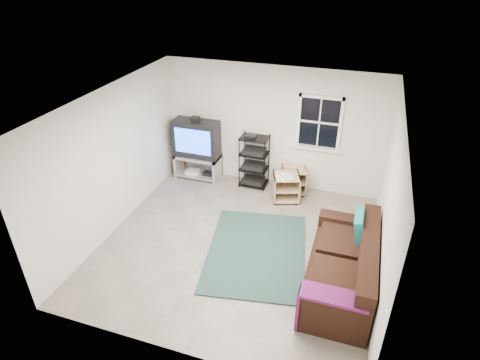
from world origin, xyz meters
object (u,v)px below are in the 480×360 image
(side_table_left, at_px, (293,179))
(side_table_right, at_px, (286,185))
(sofa, at_px, (344,269))
(av_rack, at_px, (254,164))
(tv_unit, at_px, (197,145))

(side_table_left, distance_m, side_table_right, 0.36)
(side_table_right, bearing_deg, sofa, -57.74)
(side_table_right, xyz_separation_m, sofa, (1.38, -2.18, 0.01))
(av_rack, height_order, side_table_left, av_rack)
(tv_unit, height_order, av_rack, tv_unit)
(tv_unit, xyz_separation_m, sofa, (3.45, -2.48, -0.45))
(side_table_left, bearing_deg, tv_unit, -178.74)
(tv_unit, distance_m, side_table_left, 2.22)
(side_table_right, height_order, sofa, sofa)
(av_rack, xyz_separation_m, side_table_left, (0.87, 0.01, -0.21))
(side_table_right, bearing_deg, tv_unit, 171.82)
(av_rack, bearing_deg, tv_unit, -178.42)
(tv_unit, distance_m, sofa, 4.27)
(tv_unit, relative_size, sofa, 0.68)
(side_table_left, bearing_deg, av_rack, -179.20)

